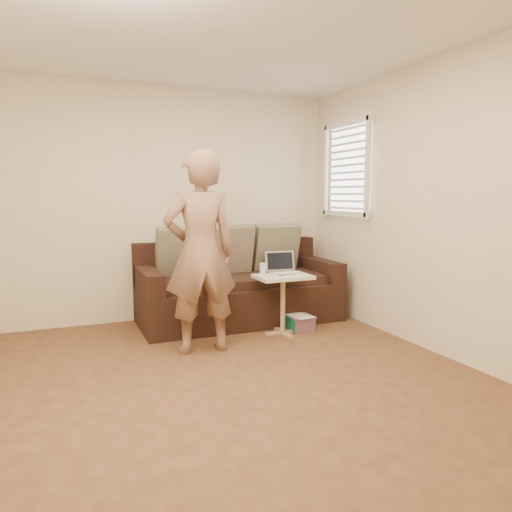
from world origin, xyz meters
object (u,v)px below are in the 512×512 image
object	(u,v)px
laptop_silver	(284,274)
drinking_glass	(263,269)
laptop_white	(200,280)
person	(200,253)
striped_box	(300,323)
sofa	(239,284)
side_table	(283,304)

from	to	relation	value
laptop_silver	drinking_glass	xyz separation A→B (m)	(-0.45, -0.43, 0.14)
laptop_white	person	bearing A→B (deg)	-105.87
striped_box	laptop_silver	bearing A→B (deg)	83.39
person	drinking_glass	size ratio (longest dim) A/B	15.03
person	striped_box	xyz separation A→B (m)	(1.14, 0.24, -0.82)
striped_box	sofa	bearing A→B (deg)	127.15
striped_box	laptop_white	bearing A→B (deg)	153.30
laptop_white	striped_box	xyz separation A→B (m)	(0.94, -0.47, -0.44)
laptop_silver	laptop_white	distance (m)	1.00
sofa	side_table	bearing A→B (deg)	-69.38
sofa	drinking_glass	bearing A→B (deg)	-83.49
drinking_glass	striped_box	xyz separation A→B (m)	(0.39, -0.08, -0.59)
drinking_glass	side_table	bearing A→B (deg)	-30.71
sofa	laptop_white	world-z (taller)	sofa
laptop_silver	side_table	bearing A→B (deg)	-110.66
person	drinking_glass	bearing A→B (deg)	-155.16
side_table	striped_box	distance (m)	0.31
laptop_white	person	size ratio (longest dim) A/B	0.20
laptop_white	striped_box	distance (m)	1.14
sofa	drinking_glass	xyz separation A→B (m)	(0.06, -0.52, 0.24)
sofa	person	size ratio (longest dim) A/B	1.22
side_table	person	bearing A→B (deg)	-166.89
sofa	striped_box	xyz separation A→B (m)	(0.45, -0.60, -0.35)
sofa	striped_box	distance (m)	0.83
laptop_white	side_table	bearing A→B (deg)	-34.86
laptop_silver	striped_box	xyz separation A→B (m)	(-0.06, -0.51, -0.44)
sofa	person	world-z (taller)	person
laptop_white	person	xyz separation A→B (m)	(-0.20, -0.71, 0.38)
sofa	side_table	world-z (taller)	sofa
person	side_table	xyz separation A→B (m)	(0.92, 0.21, -0.60)
person	striped_box	size ratio (longest dim) A/B	7.19
sofa	striped_box	bearing A→B (deg)	-52.85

